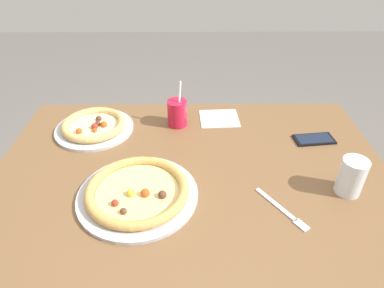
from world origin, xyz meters
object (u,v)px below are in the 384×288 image
at_px(pizza_far, 94,126).
at_px(pizza_near, 138,192).
at_px(water_cup_clear, 351,176).
at_px(drink_cup_colored, 177,113).
at_px(fork, 283,210).
at_px(cell_phone, 314,139).

bearing_deg(pizza_far, pizza_near, -60.00).
distance_m(pizza_near, water_cup_clear, 0.66).
bearing_deg(drink_cup_colored, fork, -56.24).
bearing_deg(pizza_near, cell_phone, 25.24).
relative_size(pizza_far, fork, 1.73).
bearing_deg(pizza_near, pizza_far, 120.00).
distance_m(pizza_near, pizza_far, 0.44).
relative_size(drink_cup_colored, water_cup_clear, 1.57).
bearing_deg(pizza_near, water_cup_clear, 1.56).
xyz_separation_m(drink_cup_colored, cell_phone, (0.53, -0.12, -0.05)).
distance_m(pizza_near, cell_phone, 0.71).
bearing_deg(drink_cup_colored, cell_phone, -12.76).
bearing_deg(water_cup_clear, cell_phone, 93.13).
xyz_separation_m(pizza_near, fork, (0.44, -0.06, -0.02)).
bearing_deg(drink_cup_colored, water_cup_clear, -36.58).
height_order(pizza_near, cell_phone, pizza_near).
height_order(pizza_far, drink_cup_colored, drink_cup_colored).
bearing_deg(fork, water_cup_clear, 20.76).
relative_size(pizza_near, pizza_far, 1.21).
relative_size(pizza_near, drink_cup_colored, 1.97).
relative_size(pizza_near, fork, 2.09).
relative_size(water_cup_clear, fork, 0.68).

